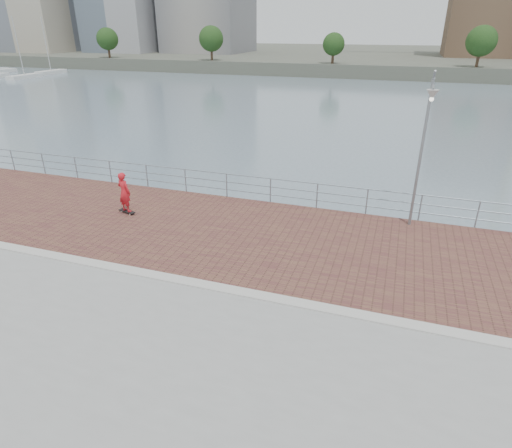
% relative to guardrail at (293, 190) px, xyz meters
% --- Properties ---
extents(water, '(400.00, 400.00, 0.00)m').
position_rel_guardrail_xyz_m(water, '(-0.00, -7.00, -2.69)').
color(water, slate).
rests_on(water, ground).
extents(brick_lane, '(40.00, 6.80, 0.02)m').
position_rel_guardrail_xyz_m(brick_lane, '(-0.00, -3.40, -0.68)').
color(brick_lane, brown).
rests_on(brick_lane, seawall).
extents(curb, '(40.00, 0.40, 0.06)m').
position_rel_guardrail_xyz_m(curb, '(-0.00, -7.00, -0.66)').
color(curb, '#B7B5AD').
rests_on(curb, seawall).
extents(far_shore, '(320.00, 95.00, 2.50)m').
position_rel_guardrail_xyz_m(far_shore, '(-0.00, 115.50, -1.44)').
color(far_shore, '#4C5142').
rests_on(far_shore, ground).
extents(guardrail, '(39.06, 0.06, 1.13)m').
position_rel_guardrail_xyz_m(guardrail, '(0.00, 0.00, 0.00)').
color(guardrail, '#8C9EA8').
rests_on(guardrail, brick_lane).
extents(street_lamp, '(0.40, 1.16, 5.48)m').
position_rel_guardrail_xyz_m(street_lamp, '(4.80, -0.90, 3.20)').
color(street_lamp, gray).
rests_on(street_lamp, brick_lane).
extents(skateboard, '(0.83, 0.40, 0.09)m').
position_rel_guardrail_xyz_m(skateboard, '(-6.30, -3.07, -0.60)').
color(skateboard, black).
rests_on(skateboard, brick_lane).
extents(skateboarder, '(0.69, 0.54, 1.66)m').
position_rel_guardrail_xyz_m(skateboarder, '(-6.30, -3.07, 0.25)').
color(skateboarder, red).
rests_on(skateboarder, skateboard).
extents(shoreline_trees, '(144.89, 5.10, 6.81)m').
position_rel_guardrail_xyz_m(shoreline_trees, '(10.03, 70.00, 3.85)').
color(shoreline_trees, '#473323').
rests_on(shoreline_trees, far_shore).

